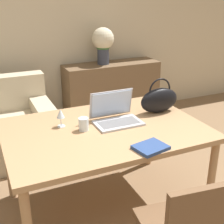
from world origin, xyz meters
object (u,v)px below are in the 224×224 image
(wine_glass, at_px, (61,115))
(flower_vase, at_px, (103,42))
(laptop, at_px, (115,114))
(drinking_glass, at_px, (84,124))
(handbag, at_px, (159,100))

(wine_glass, xyz_separation_m, flower_vase, (1.03, 1.60, 0.25))
(laptop, relative_size, flower_vase, 0.78)
(drinking_glass, height_order, handbag, handbag)
(drinking_glass, xyz_separation_m, flower_vase, (0.89, 1.74, 0.30))
(handbag, height_order, flower_vase, flower_vase)
(wine_glass, relative_size, handbag, 0.41)
(laptop, relative_size, wine_glass, 2.56)
(handbag, bearing_deg, flower_vase, 83.87)
(drinking_glass, bearing_deg, handbag, 6.46)
(laptop, distance_m, drinking_glass, 0.29)
(drinking_glass, distance_m, flower_vase, 1.97)
(drinking_glass, relative_size, handbag, 0.28)
(wine_glass, bearing_deg, handbag, -3.60)
(wine_glass, distance_m, flower_vase, 1.92)
(drinking_glass, height_order, flower_vase, flower_vase)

